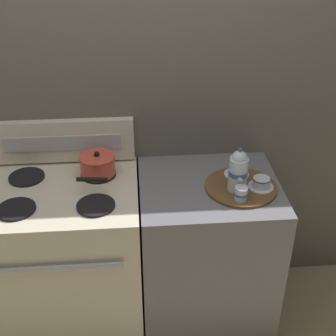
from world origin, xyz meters
name	(u,v)px	position (x,y,z in m)	size (l,w,h in m)	color
ground_plane	(139,313)	(0.00, 0.00, 0.00)	(6.00, 6.00, 0.00)	tan
wall_back	(130,124)	(0.00, 0.33, 1.10)	(6.00, 0.05, 2.20)	#666056
stove	(70,260)	(-0.36, 0.00, 0.45)	(0.77, 0.65, 0.92)	beige
control_panel	(63,141)	(-0.36, 0.29, 1.04)	(0.75, 0.05, 0.24)	beige
side_counter	(206,253)	(0.39, 0.00, 0.45)	(0.71, 0.62, 0.91)	slate
saucepan	(98,165)	(-0.18, 0.14, 0.97)	(0.19, 0.28, 0.13)	#D14C38
serving_tray	(241,187)	(0.54, -0.04, 0.91)	(0.36, 0.36, 0.01)	brown
teapot	(238,171)	(0.51, -0.07, 1.03)	(0.09, 0.15, 0.23)	silver
teacup_left	(237,170)	(0.54, 0.06, 0.95)	(0.13, 0.13, 0.05)	silver
teacup_right	(261,183)	(0.63, -0.06, 0.95)	(0.13, 0.13, 0.05)	silver
creamer_jug	(241,193)	(0.51, -0.16, 0.95)	(0.06, 0.06, 0.07)	silver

